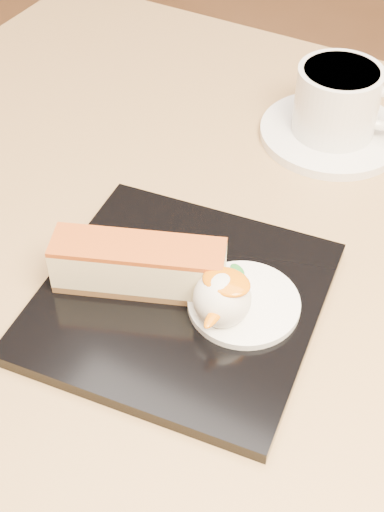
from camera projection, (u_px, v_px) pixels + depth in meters
The scene contains 9 objects.
table at pixel (175, 350), 0.75m from camera, with size 0.80×0.80×0.72m.
dessert_plate at pixel (180, 301), 0.58m from camera, with size 0.22×0.22×0.01m, color black.
cheesecake at pixel (139, 265), 0.57m from camera, with size 0.14×0.08×0.04m.
cream_smear at pixel (244, 303), 0.57m from camera, with size 0.09×0.09×0.01m, color white.
ice_cream_scoop at pixel (222, 298), 0.54m from camera, with size 0.05×0.05×0.05m, color white.
mango_sauce at pixel (226, 282), 0.53m from camera, with size 0.04×0.03×0.01m, color orange.
mint_sprig at pixel (226, 267), 0.59m from camera, with size 0.04×0.03×0.00m.
saucer at pixel (331, 133), 0.75m from camera, with size 0.15×0.15×0.01m, color white.
coffee_cup at pixel (339, 100), 0.72m from camera, with size 0.11×0.09×0.07m.
Camera 1 is at (0.24, -0.39, 1.16)m, focal length 50.00 mm.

